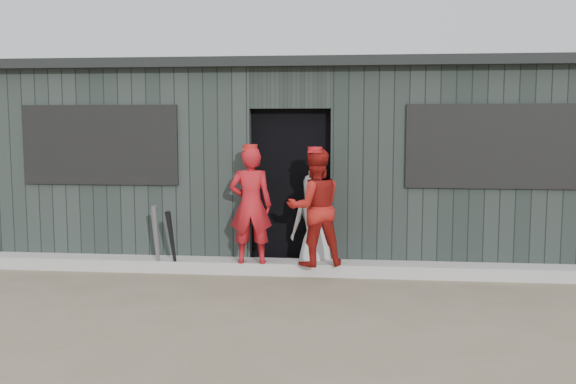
# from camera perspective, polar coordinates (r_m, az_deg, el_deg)

# --- Properties ---
(ground) EXTENTS (80.00, 80.00, 0.00)m
(ground) POSITION_cam_1_polar(r_m,az_deg,el_deg) (6.14, -1.80, -11.15)
(ground) COLOR brown
(ground) RESTS_ON ground
(curb) EXTENTS (8.00, 0.36, 0.15)m
(curb) POSITION_cam_1_polar(r_m,az_deg,el_deg) (7.87, 0.02, -6.70)
(curb) COLOR #A5A59F
(curb) RESTS_ON ground
(bat_left) EXTENTS (0.07, 0.26, 0.81)m
(bat_left) POSITION_cam_1_polar(r_m,az_deg,el_deg) (8.01, -11.65, -4.20)
(bat_left) COLOR gray
(bat_left) RESTS_ON ground
(bat_mid) EXTENTS (0.08, 0.25, 0.86)m
(bat_mid) POSITION_cam_1_polar(r_m,az_deg,el_deg) (7.91, -11.59, -4.14)
(bat_mid) COLOR gray
(bat_mid) RESTS_ON ground
(bat_right) EXTENTS (0.10, 0.32, 0.79)m
(bat_right) POSITION_cam_1_polar(r_m,az_deg,el_deg) (7.83, -10.25, -4.45)
(bat_right) COLOR black
(bat_right) RESTS_ON ground
(player_red_left) EXTENTS (0.53, 0.37, 1.40)m
(player_red_left) POSITION_cam_1_polar(r_m,az_deg,el_deg) (7.66, -3.34, -1.17)
(player_red_left) COLOR #AE151C
(player_red_left) RESTS_ON curb
(player_red_right) EXTENTS (0.80, 0.71, 1.37)m
(player_red_right) POSITION_cam_1_polar(r_m,az_deg,el_deg) (7.52, 2.39, -1.39)
(player_red_right) COLOR maroon
(player_red_right) RESTS_ON curb
(player_grey_back) EXTENTS (0.70, 0.60, 1.21)m
(player_grey_back) POSITION_cam_1_polar(r_m,az_deg,el_deg) (7.97, 2.43, -2.64)
(player_grey_back) COLOR #B5B5B5
(player_grey_back) RESTS_ON ground
(dugout) EXTENTS (8.30, 3.30, 2.62)m
(dugout) POSITION_cam_1_polar(r_m,az_deg,el_deg) (9.36, 1.10, 2.87)
(dugout) COLOR black
(dugout) RESTS_ON ground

